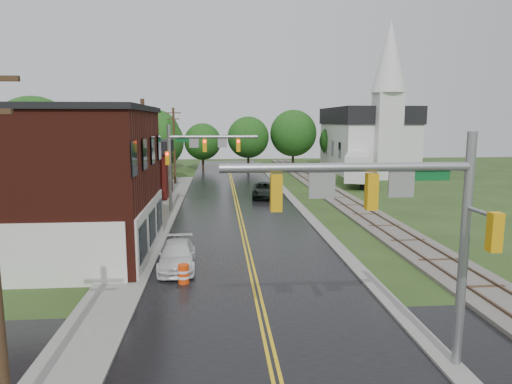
{
  "coord_description": "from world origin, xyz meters",
  "views": [
    {
      "loc": [
        -1.62,
        -10.51,
        7.5
      ],
      "look_at": [
        0.48,
        14.93,
        3.5
      ],
      "focal_mm": 32.0,
      "sensor_mm": 36.0,
      "label": 1
    }
  ],
  "objects": [
    {
      "name": "railroad",
      "position": [
        10.0,
        35.0,
        0.11
      ],
      "size": [
        3.2,
        80.0,
        0.3
      ],
      "color": "#59544C",
      "rests_on": "ground"
    },
    {
      "name": "brick_building",
      "position": [
        -12.48,
        15.0,
        4.15
      ],
      "size": [
        14.3,
        10.3,
        8.3
      ],
      "color": "#48170F",
      "rests_on": "ground"
    },
    {
      "name": "church",
      "position": [
        20.0,
        53.74,
        5.83
      ],
      "size": [
        10.4,
        18.4,
        20.0
      ],
      "color": "silver",
      "rests_on": "ground"
    },
    {
      "name": "pickup_white",
      "position": [
        -3.8,
        12.32,
        0.66
      ],
      "size": [
        2.04,
        4.6,
        1.31
      ],
      "primitive_type": "imported",
      "rotation": [
        0.0,
        0.0,
        0.05
      ],
      "color": "silver",
      "rests_on": "ground"
    },
    {
      "name": "utility_pole_b",
      "position": [
        -6.8,
        22.0,
        4.72
      ],
      "size": [
        1.8,
        0.28,
        9.0
      ],
      "color": "#382616",
      "rests_on": "ground"
    },
    {
      "name": "traffic_signal_near",
      "position": [
        3.47,
        2.0,
        4.97
      ],
      "size": [
        7.34,
        0.3,
        7.2
      ],
      "color": "gray",
      "rests_on": "ground"
    },
    {
      "name": "tree_left_e",
      "position": [
        -8.85,
        45.9,
        4.81
      ],
      "size": [
        6.4,
        6.4,
        8.16
      ],
      "color": "black",
      "rests_on": "ground"
    },
    {
      "name": "yellow_house",
      "position": [
        -11.0,
        26.0,
        3.2
      ],
      "size": [
        8.0,
        7.0,
        6.4
      ],
      "primitive_type": "cube",
      "color": "tan",
      "rests_on": "ground"
    },
    {
      "name": "sidewalk_left",
      "position": [
        -6.2,
        25.0,
        0.0
      ],
      "size": [
        2.4,
        50.0,
        0.12
      ],
      "primitive_type": "cube",
      "color": "gray",
      "rests_on": "ground"
    },
    {
      "name": "traffic_signal_far",
      "position": [
        -3.47,
        27.0,
        4.97
      ],
      "size": [
        7.34,
        0.43,
        7.2
      ],
      "color": "gray",
      "rests_on": "ground"
    },
    {
      "name": "tree_left_c",
      "position": [
        -13.85,
        39.9,
        4.51
      ],
      "size": [
        6.0,
        6.0,
        7.65
      ],
      "color": "black",
      "rests_on": "ground"
    },
    {
      "name": "semi_trailer",
      "position": [
        14.78,
        42.11,
        2.2
      ],
      "size": [
        5.94,
        11.7,
        3.67
      ],
      "color": "black",
      "rests_on": "ground"
    },
    {
      "name": "tree_left_b",
      "position": [
        -17.85,
        31.9,
        5.72
      ],
      "size": [
        7.6,
        7.6,
        9.69
      ],
      "color": "black",
      "rests_on": "ground"
    },
    {
      "name": "construction_barrel",
      "position": [
        -3.3,
        10.0,
        0.46
      ],
      "size": [
        0.57,
        0.57,
        0.91
      ],
      "primitive_type": "cylinder",
      "rotation": [
        0.0,
        0.0,
        -0.13
      ],
      "color": "#E13C0A",
      "rests_on": "ground"
    },
    {
      "name": "darkred_building",
      "position": [
        -10.0,
        35.0,
        2.2
      ],
      "size": [
        7.0,
        6.0,
        4.4
      ],
      "primitive_type": "cube",
      "color": "#3F0F0C",
      "rests_on": "ground"
    },
    {
      "name": "utility_pole_c",
      "position": [
        -6.8,
        44.0,
        4.72
      ],
      "size": [
        1.8,
        0.28,
        9.0
      ],
      "color": "#382616",
      "rests_on": "ground"
    },
    {
      "name": "suv_dark",
      "position": [
        2.93,
        33.52,
        0.74
      ],
      "size": [
        3.06,
        5.56,
        1.48
      ],
      "primitive_type": "imported",
      "rotation": [
        0.0,
        0.0,
        -0.12
      ],
      "color": "black",
      "rests_on": "ground"
    },
    {
      "name": "curb_right",
      "position": [
        5.4,
        35.0,
        0.0
      ],
      "size": [
        0.8,
        70.0,
        0.12
      ],
      "primitive_type": "cube",
      "color": "gray",
      "rests_on": "ground"
    },
    {
      "name": "cross_road",
      "position": [
        0.0,
        2.0,
        0.0
      ],
      "size": [
        60.0,
        9.0,
        0.02
      ],
      "primitive_type": "cube",
      "color": "black",
      "rests_on": "ground"
    },
    {
      "name": "main_road",
      "position": [
        0.0,
        30.0,
        0.0
      ],
      "size": [
        10.0,
        90.0,
        0.02
      ],
      "primitive_type": "cube",
      "color": "black",
      "rests_on": "ground"
    }
  ]
}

